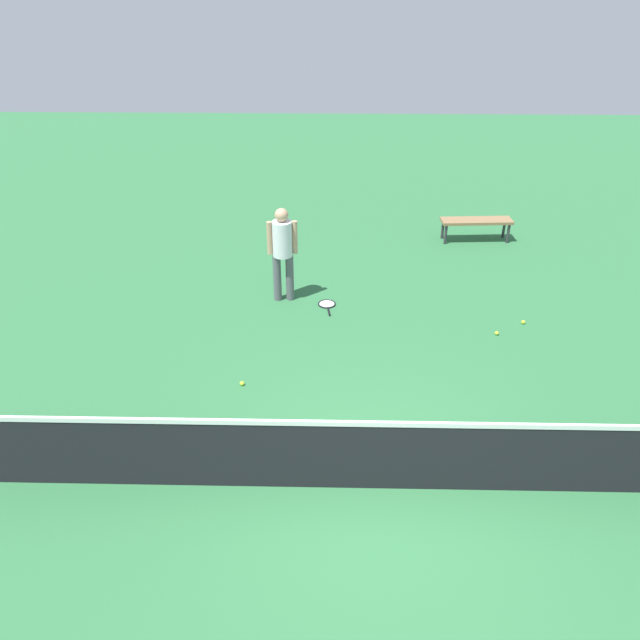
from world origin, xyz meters
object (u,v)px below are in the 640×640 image
(tennis_ball_by_net, at_px, (242,383))
(tennis_ball_midcourt, at_px, (497,333))
(player_near_side, at_px, (283,247))
(tennis_racket_near_player, at_px, (327,305))
(tennis_ball_near_player, at_px, (523,322))
(courtside_bench, at_px, (476,222))

(tennis_ball_by_net, distance_m, tennis_ball_midcourt, 4.20)
(player_near_side, height_order, tennis_racket_near_player, player_near_side)
(tennis_ball_near_player, bearing_deg, courtside_bench, -87.79)
(tennis_ball_near_player, distance_m, tennis_ball_midcourt, 0.63)
(tennis_ball_near_player, bearing_deg, tennis_ball_midcourt, 34.97)
(tennis_ball_near_player, height_order, courtside_bench, courtside_bench)
(player_near_side, bearing_deg, tennis_ball_near_player, 169.04)
(tennis_ball_midcourt, bearing_deg, courtside_bench, -95.60)
(courtside_bench, bearing_deg, player_near_side, 35.24)
(tennis_ball_by_net, xyz_separation_m, tennis_ball_midcourt, (-3.94, -1.46, 0.00))
(tennis_ball_by_net, height_order, courtside_bench, courtside_bench)
(tennis_racket_near_player, relative_size, tennis_ball_near_player, 9.08)
(tennis_ball_near_player, bearing_deg, tennis_racket_near_player, -9.90)
(tennis_racket_near_player, distance_m, courtside_bench, 4.34)
(player_near_side, relative_size, tennis_ball_by_net, 25.76)
(player_near_side, distance_m, courtside_bench, 4.82)
(player_near_side, relative_size, tennis_ball_midcourt, 25.76)
(tennis_ball_by_net, relative_size, courtside_bench, 0.04)
(tennis_racket_near_player, height_order, courtside_bench, courtside_bench)
(player_near_side, relative_size, tennis_racket_near_player, 2.84)
(tennis_ball_midcourt, bearing_deg, tennis_ball_by_net, 20.38)
(tennis_racket_near_player, bearing_deg, tennis_ball_by_net, 63.77)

